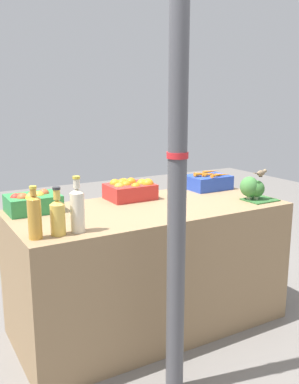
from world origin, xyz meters
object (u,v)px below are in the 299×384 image
apple_crate (32,202)px  juice_bottle_golden (58,216)px  support_pole (177,179)px  juice_bottle_amber (35,216)px  juice_bottle_cloudy (77,209)px  orange_crate (130,189)px  carrot_crate (208,182)px  sparrow_bird (261,173)px  broccoli_pile (252,188)px

apple_crate → juice_bottle_golden: 0.53m
support_pole → juice_bottle_amber: (-0.59, 0.41, -0.20)m
support_pole → juice_bottle_cloudy: 0.58m
orange_crate → carrot_crate: bearing=-0.4°
support_pole → sparrow_bird: size_ratio=17.26×
support_pole → carrot_crate: bearing=45.6°
orange_crate → juice_bottle_golden: bearing=-142.6°
carrot_crate → juice_bottle_amber: 1.61m
support_pole → broccoli_pile: 1.10m
apple_crate → juice_bottle_cloudy: bearing=-79.1°
broccoli_pile → juice_bottle_cloudy: juice_bottle_cloudy is taller
support_pole → juice_bottle_golden: size_ratio=9.07×
carrot_crate → juice_bottle_golden: 1.50m
juice_bottle_golden → juice_bottle_cloudy: size_ratio=0.85×
apple_crate → broccoli_pile: broccoli_pile is taller
orange_crate → juice_bottle_cloudy: (-0.60, -0.54, 0.06)m
apple_crate → juice_bottle_cloudy: (0.10, -0.53, 0.06)m
broccoli_pile → juice_bottle_amber: 1.55m
orange_crate → broccoli_pile: broccoli_pile is taller
support_pole → apple_crate: bearing=116.3°
support_pole → carrot_crate: 1.35m
apple_crate → juice_bottle_amber: 0.55m
juice_bottle_golden → juice_bottle_cloudy: bearing=0.0°
broccoli_pile → juice_bottle_cloudy: bearing=-176.7°
sparrow_bird → orange_crate: bearing=140.9°
juice_bottle_cloudy → orange_crate: bearing=42.1°
carrot_crate → broccoli_pile: size_ratio=1.35×
support_pole → juice_bottle_golden: 0.66m
juice_bottle_amber → juice_bottle_cloudy: size_ratio=0.90×
apple_crate → juice_bottle_golden: juice_bottle_golden is taller
support_pole → juice_bottle_cloudy: size_ratio=7.69×
sparrow_bird → broccoli_pile: bearing=137.4°
juice_bottle_golden → support_pole: bearing=-40.8°
juice_bottle_amber → juice_bottle_golden: 0.12m
juice_bottle_golden → apple_crate: bearing=89.2°
support_pole → juice_bottle_cloudy: bearing=131.6°
juice_bottle_cloudy → sparrow_bird: (1.37, 0.04, 0.07)m
orange_crate → sparrow_bird: 0.93m
support_pole → carrot_crate: (0.92, 0.94, -0.26)m
juice_bottle_golden → sparrow_bird: size_ratio=1.90×
orange_crate → carrot_crate: size_ratio=1.00×
juice_bottle_amber → orange_crate: bearing=33.1°
apple_crate → juice_bottle_amber: size_ratio=1.18×
carrot_crate → juice_bottle_amber: size_ratio=1.18×
apple_crate → juice_bottle_amber: bearing=-103.5°
orange_crate → sparrow_bird: sparrow_bird is taller
apple_crate → juice_bottle_cloudy: juice_bottle_cloudy is taller
broccoli_pile → juice_bottle_cloudy: size_ratio=0.79×
carrot_crate → sparrow_bird: 0.52m
carrot_crate → juice_bottle_cloudy: juice_bottle_cloudy is taller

